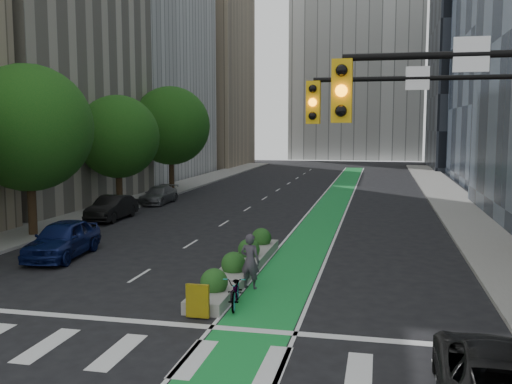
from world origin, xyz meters
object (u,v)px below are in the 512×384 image
at_px(parked_car_left_mid, 112,208).
at_px(parked_car_right, 496,376).
at_px(parked_car_left_far, 159,195).
at_px(median_planter, 240,265).
at_px(bicycle, 236,290).
at_px(parked_car_left_near, 63,239).
at_px(cyclist, 250,261).

height_order(parked_car_left_mid, parked_car_right, parked_car_left_mid).
height_order(parked_car_left_mid, parked_car_left_far, parked_car_left_mid).
xyz_separation_m(median_planter, bicycle, (0.80, -3.82, 0.15)).
distance_m(bicycle, parked_car_right, 8.61).
height_order(parked_car_left_near, parked_car_left_mid, parked_car_left_near).
xyz_separation_m(median_planter, cyclist, (0.80, -1.80, 0.61)).
height_order(bicycle, parked_car_left_far, parked_car_left_far).
relative_size(median_planter, parked_car_left_far, 2.36).
relative_size(bicycle, parked_car_left_far, 0.45).
height_order(median_planter, cyclist, cyclist).
bearing_deg(bicycle, cyclist, 80.79).
relative_size(median_planter, parked_car_left_mid, 2.30).
bearing_deg(parked_car_left_mid, parked_car_right, -47.96).
relative_size(median_planter, bicycle, 5.21).
bearing_deg(median_planter, parked_car_right, -50.78).
distance_m(median_planter, parked_car_left_far, 21.20).
height_order(parked_car_left_far, parked_car_right, parked_car_right).
distance_m(parked_car_left_mid, parked_car_left_far, 7.53).
distance_m(parked_car_left_near, parked_car_left_mid, 9.98).
distance_m(median_planter, parked_car_right, 11.89).
distance_m(median_planter, cyclist, 2.06).
relative_size(median_planter, parked_car_left_near, 2.16).
bearing_deg(parked_car_left_far, bicycle, -61.52).
relative_size(parked_car_left_far, parked_car_right, 0.83).
height_order(median_planter, parked_car_left_far, parked_car_left_far).
height_order(cyclist, parked_car_left_mid, cyclist).
distance_m(parked_car_left_mid, parked_car_right, 27.03).
bearing_deg(cyclist, parked_car_left_mid, -35.28).
xyz_separation_m(parked_car_left_mid, parked_car_right, (18.21, -19.98, -0.01)).
distance_m(median_planter, parked_car_left_mid, 15.19).
bearing_deg(median_planter, parked_car_left_near, 172.28).
height_order(median_planter, parked_car_right, parked_car_right).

